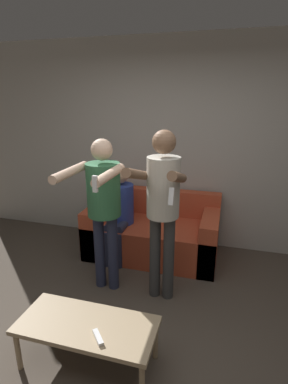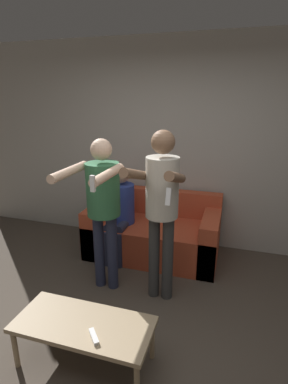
{
  "view_description": "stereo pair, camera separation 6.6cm",
  "coord_description": "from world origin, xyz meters",
  "views": [
    {
      "loc": [
        0.64,
        -1.69,
        1.98
      ],
      "look_at": [
        -0.21,
        1.31,
        0.98
      ],
      "focal_mm": 28.0,
      "sensor_mm": 36.0,
      "label": 1
    },
    {
      "loc": [
        0.7,
        -1.67,
        1.98
      ],
      "look_at": [
        -0.21,
        1.31,
        0.98
      ],
      "focal_mm": 28.0,
      "sensor_mm": 36.0,
      "label": 2
    }
  ],
  "objects": [
    {
      "name": "person_seated",
      "position": [
        -0.6,
        1.56,
        0.65
      ],
      "size": [
        0.32,
        0.53,
        1.17
      ],
      "color": "#282D47",
      "rests_on": "ground_plane"
    },
    {
      "name": "wall_back",
      "position": [
        0.0,
        2.21,
        1.35
      ],
      "size": [
        6.4,
        0.06,
        2.7
      ],
      "color": "#B7B2A8",
      "rests_on": "ground_plane"
    },
    {
      "name": "ground_plane",
      "position": [
        0.0,
        0.0,
        0.0
      ],
      "size": [
        14.0,
        14.0,
        0.0
      ],
      "primitive_type": "plane",
      "color": "#4C4238"
    },
    {
      "name": "person_standing_left",
      "position": [
        -0.51,
        0.88,
        1.01
      ],
      "size": [
        0.45,
        0.76,
        1.6
      ],
      "color": "#282D47",
      "rests_on": "ground_plane"
    },
    {
      "name": "couch",
      "position": [
        -0.21,
        1.74,
        0.28
      ],
      "size": [
        1.64,
        0.86,
        0.79
      ],
      "color": "#C64C2D",
      "rests_on": "ground_plane"
    },
    {
      "name": "coffee_table",
      "position": [
        -0.27,
        -0.06,
        0.33
      ],
      "size": [
        1.05,
        0.46,
        0.37
      ],
      "color": "tan",
      "rests_on": "ground_plane"
    },
    {
      "name": "person_standing_right",
      "position": [
        0.09,
        0.88,
        1.07
      ],
      "size": [
        0.43,
        0.71,
        1.7
      ],
      "color": "#383838",
      "rests_on": "ground_plane"
    },
    {
      "name": "remote_on_table",
      "position": [
        -0.13,
        -0.17,
        0.38
      ],
      "size": [
        0.13,
        0.14,
        0.02
      ],
      "color": "white",
      "rests_on": "coffee_table"
    }
  ]
}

